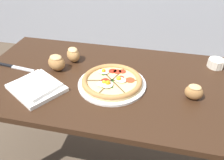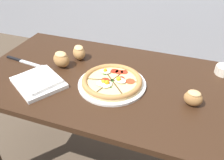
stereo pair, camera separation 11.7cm
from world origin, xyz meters
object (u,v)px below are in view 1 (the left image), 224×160
(pizza, at_px, (112,82))
(napkin_folded, at_px, (36,87))
(dining_table, at_px, (123,96))
(bread_piece_far, at_px, (194,92))
(bread_piece_near, at_px, (73,54))
(bread_piece_mid, at_px, (57,62))
(ramekin_bowl, at_px, (216,63))
(knife_main, at_px, (15,67))

(pizza, relative_size, napkin_folded, 1.08)
(dining_table, bearing_deg, bread_piece_far, -11.44)
(bread_piece_near, bearing_deg, pizza, -34.32)
(bread_piece_mid, bearing_deg, bread_piece_far, -7.50)
(bread_piece_mid, height_order, bread_piece_far, bread_piece_mid)
(dining_table, height_order, bread_piece_mid, bread_piece_mid)
(ramekin_bowl, bearing_deg, bread_piece_far, -113.39)
(napkin_folded, xyz_separation_m, bread_piece_mid, (0.02, 0.19, 0.03))
(ramekin_bowl, height_order, knife_main, ramekin_bowl)
(dining_table, height_order, bread_piece_far, bread_piece_far)
(napkin_folded, bearing_deg, knife_main, 143.92)
(bread_piece_mid, distance_m, knife_main, 0.25)
(dining_table, relative_size, ramekin_bowl, 17.13)
(bread_piece_mid, bearing_deg, dining_table, -3.91)
(napkin_folded, xyz_separation_m, bread_piece_far, (0.73, 0.10, 0.02))
(dining_table, distance_m, bread_piece_near, 0.38)
(napkin_folded, xyz_separation_m, knife_main, (-0.22, 0.16, -0.01))
(bread_piece_far, bearing_deg, pizza, 177.00)
(pizza, relative_size, knife_main, 1.39)
(ramekin_bowl, xyz_separation_m, napkin_folded, (-0.87, -0.42, -0.01))
(ramekin_bowl, bearing_deg, napkin_folded, -154.53)
(napkin_folded, relative_size, bread_piece_mid, 2.71)
(dining_table, relative_size, knife_main, 6.40)
(dining_table, distance_m, knife_main, 0.63)
(dining_table, relative_size, bread_piece_near, 13.55)
(ramekin_bowl, relative_size, bread_piece_mid, 0.79)
(dining_table, bearing_deg, knife_main, -179.29)
(dining_table, bearing_deg, bread_piece_near, 156.95)
(napkin_folded, height_order, bread_piece_far, bread_piece_far)
(dining_table, bearing_deg, pizza, -137.49)
(pizza, height_order, ramekin_bowl, pizza)
(ramekin_bowl, bearing_deg, bread_piece_mid, -165.26)
(pizza, bearing_deg, bread_piece_near, 145.68)
(bread_piece_near, relative_size, bread_piece_mid, 0.99)
(ramekin_bowl, height_order, bread_piece_near, bread_piece_near)
(ramekin_bowl, height_order, bread_piece_mid, bread_piece_mid)
(dining_table, xyz_separation_m, pizza, (-0.05, -0.05, 0.12))
(dining_table, bearing_deg, napkin_folded, -157.37)
(dining_table, xyz_separation_m, napkin_folded, (-0.40, -0.17, 0.11))
(bread_piece_near, bearing_deg, ramekin_bowl, 7.97)
(ramekin_bowl, bearing_deg, bread_piece_near, -172.03)
(bread_piece_far, relative_size, knife_main, 0.37)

